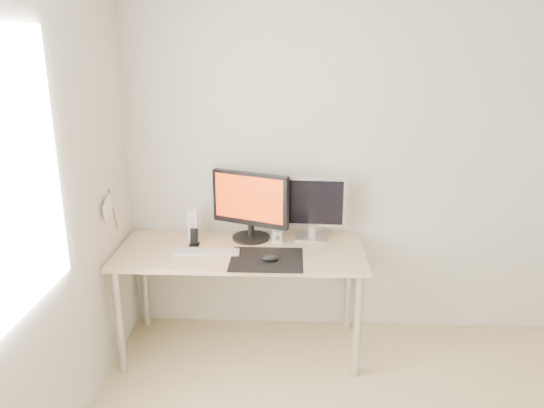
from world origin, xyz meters
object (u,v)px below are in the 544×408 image
object	(u,v)px
speaker_right	(278,228)
mouse	(270,258)
phone_dock	(194,240)
main_monitor	(250,203)
speaker_left	(193,225)
second_monitor	(312,205)
keyboard	(206,252)
desk	(241,260)

from	to	relation	value
speaker_right	mouse	bearing A→B (deg)	-96.44
phone_dock	speaker_right	bearing A→B (deg)	8.70
main_monitor	speaker_left	size ratio (longest dim) A/B	2.60
second_monitor	speaker_left	size ratio (longest dim) A/B	2.24
main_monitor	second_monitor	size ratio (longest dim) A/B	1.16
main_monitor	speaker_right	distance (m)	0.25
speaker_right	keyboard	world-z (taller)	speaker_right
speaker_right	main_monitor	bearing A→B (deg)	165.26
main_monitor	second_monitor	distance (m)	0.42
desk	main_monitor	bearing A→B (deg)	75.10
speaker_left	phone_dock	world-z (taller)	speaker_left
desk	speaker_right	size ratio (longest dim) A/B	7.93
mouse	second_monitor	distance (m)	0.53
desk	second_monitor	xyz separation A→B (m)	(0.47, 0.21, 0.32)
desk	keyboard	size ratio (longest dim) A/B	3.76
second_monitor	speaker_right	world-z (taller)	second_monitor
desk	phone_dock	world-z (taller)	phone_dock
main_monitor	phone_dock	world-z (taller)	main_monitor
desk	keyboard	xyz separation A→B (m)	(-0.21, -0.08, 0.09)
keyboard	main_monitor	bearing A→B (deg)	45.68
phone_dock	speaker_left	bearing A→B (deg)	102.06
mouse	desk	bearing A→B (deg)	135.26
speaker_left	keyboard	distance (m)	0.30
mouse	main_monitor	world-z (taller)	main_monitor
phone_dock	keyboard	bearing A→B (deg)	-53.22
main_monitor	keyboard	distance (m)	0.45
speaker_right	second_monitor	bearing A→B (deg)	16.77
second_monitor	desk	bearing A→B (deg)	-155.92
main_monitor	speaker_left	bearing A→B (deg)	-178.97
main_monitor	speaker_left	world-z (taller)	main_monitor
mouse	keyboard	size ratio (longest dim) A/B	0.24
main_monitor	keyboard	world-z (taller)	main_monitor
main_monitor	phone_dock	distance (m)	0.44
mouse	desk	distance (m)	0.30
speaker_left	main_monitor	bearing A→B (deg)	1.03
mouse	desk	world-z (taller)	mouse
second_monitor	keyboard	bearing A→B (deg)	-156.94
second_monitor	main_monitor	bearing A→B (deg)	-177.12
speaker_right	phone_dock	xyz separation A→B (m)	(-0.55, -0.08, -0.06)
main_monitor	phone_dock	bearing A→B (deg)	-159.91
main_monitor	keyboard	bearing A→B (deg)	-134.32
main_monitor	phone_dock	size ratio (longest dim) A/B	4.43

